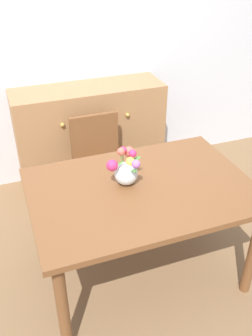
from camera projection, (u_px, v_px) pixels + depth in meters
The scene contains 6 objects.
ground_plane at pixel (139, 270), 2.83m from camera, with size 12.00×12.00×0.00m, color brown.
back_wall at pixel (77, 35), 3.35m from camera, with size 7.00×0.10×2.80m, color silver.
dining_table at pixel (141, 199), 2.46m from camera, with size 1.45×1.00×0.78m.
chair_far at pixel (99, 160), 3.20m from camera, with size 0.42×0.42×0.90m.
dresser at pixel (90, 136), 3.62m from camera, with size 1.40×0.47×1.00m.
flower_vase at pixel (126, 169), 2.39m from camera, with size 0.26×0.25×0.26m.
Camera 1 is at (-0.77, -1.82, 2.17)m, focal length 39.63 mm.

